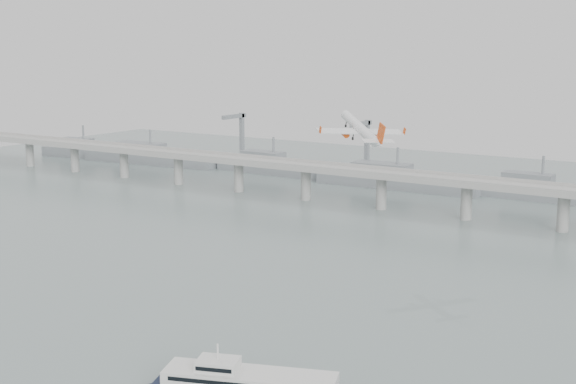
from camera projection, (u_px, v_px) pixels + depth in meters
The scene contains 4 objects.
ground at pixel (199, 324), 255.89m from camera, with size 900.00×900.00×0.00m, color slate.
bridge at pixel (430, 183), 418.77m from camera, with size 800.00×22.00×23.90m.
distant_fleet at pixel (264, 166), 556.45m from camera, with size 453.00×60.90×40.00m.
airliner at pixel (361, 129), 305.36m from camera, with size 34.62×33.05×14.22m.
Camera 1 is at (156.16, -188.95, 90.57)m, focal length 48.00 mm.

